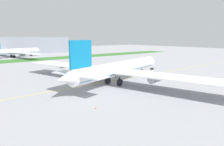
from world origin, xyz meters
TOP-DOWN VIEW (x-y plane):
  - ground_plane at (0.00, 0.00)m, footprint 600.00×600.00m
  - apron_taxi_line at (0.00, 3.85)m, footprint 280.00×0.36m
  - grass_median_strip at (0.00, 106.77)m, footprint 320.00×24.00m
  - airliner_foreground at (1.28, -0.84)m, footprint 58.08×95.33m
  - pushback_tug at (31.05, 7.33)m, footprint 5.57×3.31m
  - ground_crew_wingwalker_port at (7.72, 7.05)m, footprint 0.42×0.57m
  - ground_crew_marshaller_front at (4.63, 10.94)m, footprint 0.44×0.46m
  - ground_crew_wingwalker_starboard at (7.04, 7.44)m, footprint 0.34×0.61m
  - traffic_cone_port_wing at (-21.79, -19.07)m, footprint 0.36×0.36m
  - service_truck_baggage_loader at (11.22, 38.69)m, footprint 6.14×2.98m
  - service_truck_fuel_bowser at (3.84, 50.81)m, footprint 5.53×2.67m
  - parked_airliner_far_centre at (-2.78, 135.59)m, footprint 46.31×74.16m
  - terminal_building at (-1.27, 172.44)m, footprint 130.94×20.00m

SIDE VIEW (x-z plane):
  - ground_plane at x=0.00m, z-range 0.00..0.00m
  - apron_taxi_line at x=0.00m, z-range 0.00..0.01m
  - grass_median_strip at x=0.00m, z-range 0.00..0.10m
  - traffic_cone_port_wing at x=-21.79m, z-range -0.01..0.57m
  - ground_crew_marshaller_front at x=4.63m, z-range 0.17..1.73m
  - pushback_tug at x=31.05m, z-range -0.10..2.11m
  - ground_crew_wingwalker_port at x=7.72m, z-range 0.19..1.95m
  - ground_crew_wingwalker_starboard at x=7.04m, z-range 0.19..1.96m
  - service_truck_fuel_bowser at x=3.84m, z-range 0.14..2.75m
  - service_truck_baggage_loader at x=11.22m, z-range 0.13..3.03m
  - parked_airliner_far_centre at x=-2.78m, z-range -2.50..13.09m
  - airliner_foreground at x=1.28m, z-range -2.72..14.25m
  - terminal_building at x=-1.27m, z-range 0.00..18.00m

